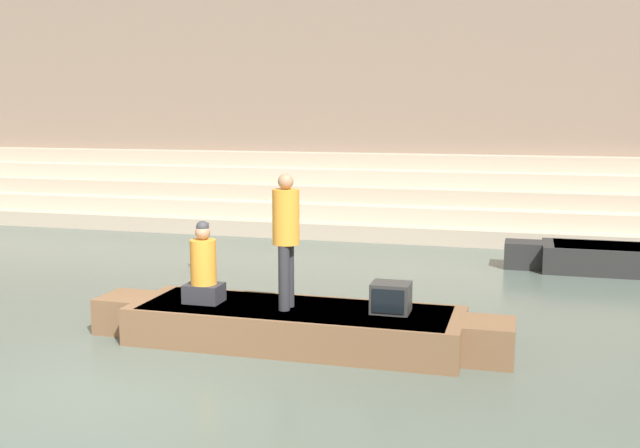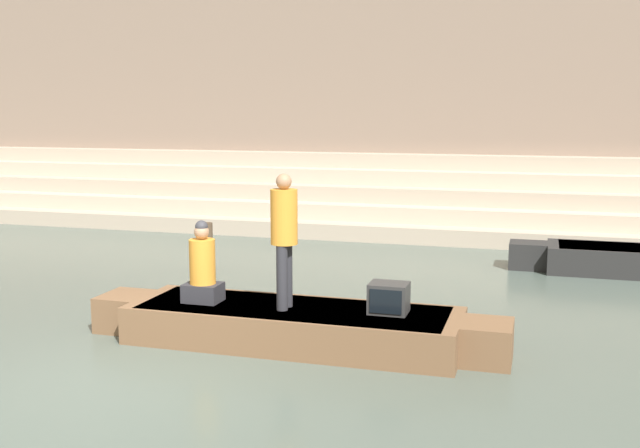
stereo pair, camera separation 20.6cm
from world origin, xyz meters
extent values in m
plane|color=#47544C|center=(0.00, 0.00, 0.00)|extent=(120.00, 120.00, 0.00)
cube|color=tan|center=(0.00, 10.84, 0.19)|extent=(36.00, 2.84, 0.37)
cube|color=#B2A28D|center=(0.00, 11.13, 0.56)|extent=(36.00, 2.27, 0.37)
cube|color=tan|center=(0.00, 11.41, 0.93)|extent=(36.00, 1.70, 0.37)
cube|color=#B2A28D|center=(0.00, 11.69, 1.30)|extent=(36.00, 1.14, 0.37)
cube|color=tan|center=(0.00, 11.98, 1.67)|extent=(36.00, 0.57, 0.37)
cube|color=#7F6B5B|center=(0.00, 12.86, 4.01)|extent=(34.20, 1.20, 8.03)
cube|color=#4C4037|center=(0.00, 12.24, 0.30)|extent=(34.20, 0.12, 0.60)
cube|color=brown|center=(1.48, 1.96, 0.24)|extent=(4.26, 1.33, 0.48)
cube|color=beige|center=(1.48, 1.96, 0.46)|extent=(3.92, 1.23, 0.05)
cube|color=brown|center=(3.91, 1.96, 0.24)|extent=(0.60, 0.73, 0.48)
cube|color=brown|center=(-0.95, 1.96, 0.24)|extent=(0.60, 0.73, 0.48)
cylinder|color=olive|center=(0.84, 2.73, 0.38)|extent=(2.94, 0.04, 0.04)
cylinder|color=#28282D|center=(1.39, 1.99, 0.90)|extent=(0.14, 0.14, 0.83)
cylinder|color=#28282D|center=(1.39, 1.81, 0.90)|extent=(0.14, 0.14, 0.83)
cylinder|color=orange|center=(1.39, 1.90, 1.65)|extent=(0.34, 0.34, 0.69)
sphere|color=#9E7556|center=(1.39, 1.90, 2.10)|extent=(0.20, 0.20, 0.20)
cube|color=#28282D|center=(0.25, 1.91, 0.60)|extent=(0.47, 0.37, 0.24)
cylinder|color=orange|center=(0.25, 1.91, 1.02)|extent=(0.34, 0.34, 0.59)
sphere|color=#9E7556|center=(0.25, 1.91, 1.41)|extent=(0.20, 0.20, 0.20)
sphere|color=#333338|center=(0.25, 1.91, 1.48)|extent=(0.17, 0.17, 0.17)
cube|color=#2D2D2D|center=(2.70, 2.07, 0.67)|extent=(0.48, 0.39, 0.38)
cube|color=black|center=(2.70, 1.87, 0.67)|extent=(0.40, 0.02, 0.30)
cube|color=black|center=(4.26, 7.62, 0.25)|extent=(0.69, 0.63, 0.50)
cylinder|color=#473828|center=(-1.38, 5.53, 0.47)|extent=(0.19, 0.19, 0.93)
camera|label=1|loc=(4.25, -6.87, 2.98)|focal=42.00mm
camera|label=2|loc=(4.45, -6.81, 2.98)|focal=42.00mm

